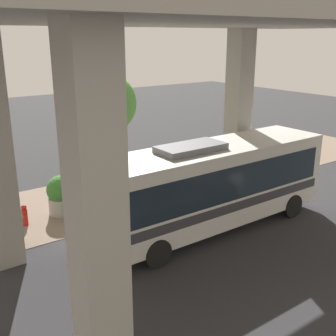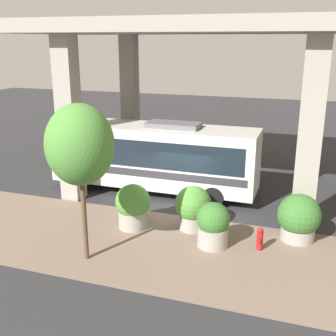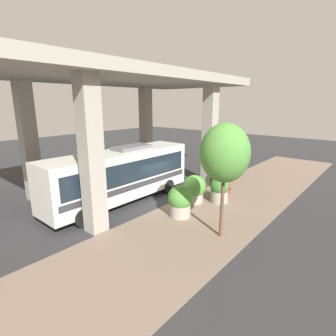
{
  "view_description": "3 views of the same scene",
  "coord_description": "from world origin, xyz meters",
  "px_view_note": "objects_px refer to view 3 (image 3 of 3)",
  "views": [
    {
      "loc": [
        14.0,
        -8.42,
        7.39
      ],
      "look_at": [
        0.47,
        1.4,
        2.11
      ],
      "focal_mm": 45.0,
      "sensor_mm": 36.0,
      "label": 1
    },
    {
      "loc": [
        -16.3,
        -5.24,
        7.44
      ],
      "look_at": [
        -1.19,
        -0.1,
        2.53
      ],
      "focal_mm": 45.0,
      "sensor_mm": 36.0,
      "label": 2
    },
    {
      "loc": [
        -10.23,
        12.28,
        6.36
      ],
      "look_at": [
        1.13,
        -1.07,
        1.97
      ],
      "focal_mm": 28.0,
      "sensor_mm": 36.0,
      "label": 3
    }
  ],
  "objects_px": {
    "planter_back": "(221,175)",
    "street_tree_near": "(225,153)",
    "planter_extra": "(219,189)",
    "planter_middle": "(180,201)",
    "bus": "(121,173)",
    "fire_hydrant": "(228,188)",
    "planter_front": "(195,189)"
  },
  "relations": [
    {
      "from": "planter_back",
      "to": "street_tree_near",
      "type": "distance_m",
      "value": 8.62
    },
    {
      "from": "planter_extra",
      "to": "street_tree_near",
      "type": "height_order",
      "value": "street_tree_near"
    },
    {
      "from": "street_tree_near",
      "to": "planter_extra",
      "type": "bearing_deg",
      "value": -59.42
    },
    {
      "from": "planter_middle",
      "to": "planter_back",
      "type": "distance_m",
      "value": 6.52
    },
    {
      "from": "bus",
      "to": "planter_middle",
      "type": "distance_m",
      "value": 4.47
    },
    {
      "from": "bus",
      "to": "planter_back",
      "type": "height_order",
      "value": "bus"
    },
    {
      "from": "bus",
      "to": "planter_extra",
      "type": "xyz_separation_m",
      "value": [
        -4.85,
        -4.17,
        -1.1
      ]
    },
    {
      "from": "planter_middle",
      "to": "street_tree_near",
      "type": "xyz_separation_m",
      "value": [
        -2.92,
        0.54,
        3.19
      ]
    },
    {
      "from": "bus",
      "to": "planter_middle",
      "type": "xyz_separation_m",
      "value": [
        -4.29,
        -0.71,
        -1.03
      ]
    },
    {
      "from": "bus",
      "to": "planter_extra",
      "type": "distance_m",
      "value": 6.49
    },
    {
      "from": "fire_hydrant",
      "to": "bus",
      "type": "bearing_deg",
      "value": 51.87
    },
    {
      "from": "bus",
      "to": "street_tree_near",
      "type": "relative_size",
      "value": 1.87
    },
    {
      "from": "fire_hydrant",
      "to": "street_tree_near",
      "type": "xyz_separation_m",
      "value": [
        -2.6,
        5.7,
        3.67
      ]
    },
    {
      "from": "planter_middle",
      "to": "street_tree_near",
      "type": "bearing_deg",
      "value": 169.61
    },
    {
      "from": "bus",
      "to": "street_tree_near",
      "type": "bearing_deg",
      "value": -178.64
    },
    {
      "from": "bus",
      "to": "planter_front",
      "type": "distance_m",
      "value": 4.87
    },
    {
      "from": "fire_hydrant",
      "to": "street_tree_near",
      "type": "distance_m",
      "value": 7.26
    },
    {
      "from": "fire_hydrant",
      "to": "planter_back",
      "type": "height_order",
      "value": "planter_back"
    },
    {
      "from": "planter_front",
      "to": "planter_middle",
      "type": "xyz_separation_m",
      "value": [
        -0.65,
        2.36,
        0.0
      ]
    },
    {
      "from": "fire_hydrant",
      "to": "planter_extra",
      "type": "xyz_separation_m",
      "value": [
        -0.24,
        1.7,
        0.41
      ]
    },
    {
      "from": "planter_front",
      "to": "planter_extra",
      "type": "xyz_separation_m",
      "value": [
        -1.21,
        -1.1,
        -0.07
      ]
    },
    {
      "from": "bus",
      "to": "fire_hydrant",
      "type": "bearing_deg",
      "value": -128.13
    },
    {
      "from": "planter_front",
      "to": "street_tree_near",
      "type": "distance_m",
      "value": 5.6
    },
    {
      "from": "planter_front",
      "to": "planter_extra",
      "type": "height_order",
      "value": "planter_front"
    },
    {
      "from": "planter_middle",
      "to": "planter_front",
      "type": "bearing_deg",
      "value": -74.66
    },
    {
      "from": "fire_hydrant",
      "to": "planter_back",
      "type": "xyz_separation_m",
      "value": [
        1.31,
        -1.28,
        0.45
      ]
    },
    {
      "from": "fire_hydrant",
      "to": "planter_back",
      "type": "bearing_deg",
      "value": -44.29
    },
    {
      "from": "bus",
      "to": "fire_hydrant",
      "type": "relative_size",
      "value": 11.44
    },
    {
      "from": "planter_middle",
      "to": "street_tree_near",
      "type": "height_order",
      "value": "street_tree_near"
    },
    {
      "from": "fire_hydrant",
      "to": "planter_front",
      "type": "distance_m",
      "value": 3.0
    },
    {
      "from": "planter_middle",
      "to": "planter_back",
      "type": "xyz_separation_m",
      "value": [
        0.99,
        -6.44,
        -0.03
      ]
    },
    {
      "from": "bus",
      "to": "planter_extra",
      "type": "relative_size",
      "value": 5.94
    }
  ]
}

